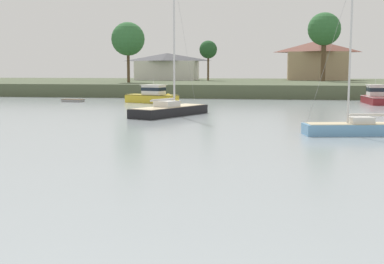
{
  "coord_description": "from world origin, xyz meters",
  "views": [
    {
      "loc": [
        0.41,
        -5.67,
        3.95
      ],
      "look_at": [
        -3.83,
        19.31,
        0.83
      ],
      "focal_mm": 47.47,
      "sensor_mm": 36.0,
      "label": 1
    }
  ],
  "objects_px": {
    "dinghy_grey": "(73,101)",
    "cruiser_maroon": "(374,99)",
    "cruiser_yellow": "(156,99)",
    "sailboat_black": "(170,113)",
    "sailboat_skyblue": "(356,131)"
  },
  "relations": [
    {
      "from": "cruiser_yellow",
      "to": "sailboat_black",
      "type": "distance_m",
      "value": 16.94
    },
    {
      "from": "cruiser_yellow",
      "to": "cruiser_maroon",
      "type": "relative_size",
      "value": 1.04
    },
    {
      "from": "sailboat_black",
      "to": "sailboat_skyblue",
      "type": "bearing_deg",
      "value": -37.71
    },
    {
      "from": "dinghy_grey",
      "to": "sailboat_black",
      "type": "bearing_deg",
      "value": -46.09
    },
    {
      "from": "dinghy_grey",
      "to": "cruiser_maroon",
      "type": "distance_m",
      "value": 36.06
    },
    {
      "from": "sailboat_skyblue",
      "to": "cruiser_yellow",
      "type": "relative_size",
      "value": 1.3
    },
    {
      "from": "dinghy_grey",
      "to": "cruiser_maroon",
      "type": "xyz_separation_m",
      "value": [
        35.92,
        3.16,
        0.36
      ]
    },
    {
      "from": "dinghy_grey",
      "to": "cruiser_maroon",
      "type": "relative_size",
      "value": 0.4
    },
    {
      "from": "cruiser_yellow",
      "to": "sailboat_black",
      "type": "bearing_deg",
      "value": -72.43
    },
    {
      "from": "cruiser_yellow",
      "to": "dinghy_grey",
      "type": "bearing_deg",
      "value": 179.34
    },
    {
      "from": "sailboat_black",
      "to": "cruiser_maroon",
      "type": "distance_m",
      "value": 28.07
    },
    {
      "from": "sailboat_skyblue",
      "to": "sailboat_black",
      "type": "bearing_deg",
      "value": 142.29
    },
    {
      "from": "sailboat_skyblue",
      "to": "cruiser_maroon",
      "type": "distance_m",
      "value": 30.84
    },
    {
      "from": "cruiser_yellow",
      "to": "cruiser_maroon",
      "type": "xyz_separation_m",
      "value": [
        25.37,
        3.28,
        -0.01
      ]
    },
    {
      "from": "sailboat_skyblue",
      "to": "sailboat_black",
      "type": "xyz_separation_m",
      "value": [
        -13.9,
        10.75,
        0.04
      ]
    }
  ]
}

